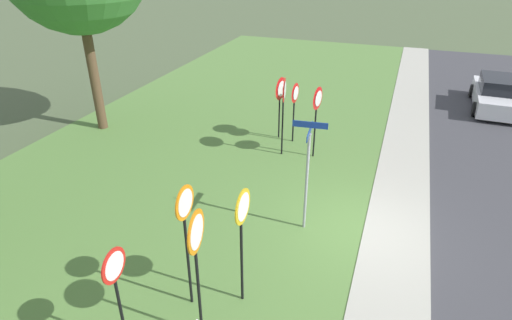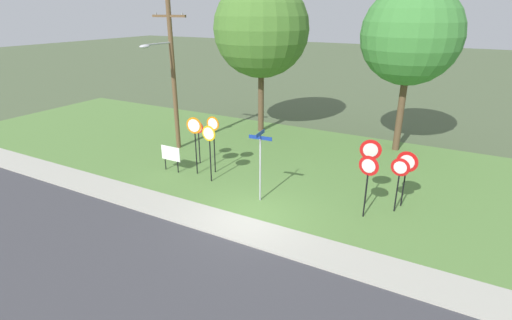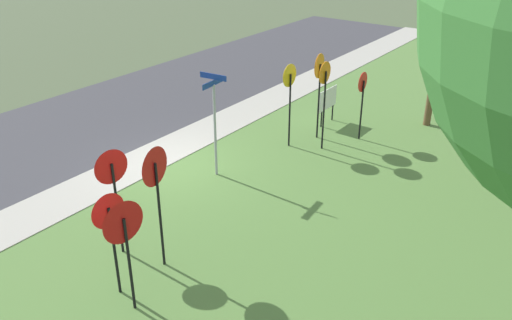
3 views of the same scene
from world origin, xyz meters
The scene contains 13 objects.
ground_plane centered at (0.00, 0.00, 0.00)m, with size 160.00×160.00×0.00m, color #4C5B3D.
sidewalk_strip centered at (0.00, -0.80, 0.03)m, with size 44.00×1.60×0.06m, color #ADAA9E.
grass_median centered at (0.00, 6.00, 0.02)m, with size 44.00×12.00×0.04m, color #567F3D.
stop_sign_near_left centered at (-4.29, 2.42, 2.06)m, with size 0.76×0.13×2.76m.
stop_sign_near_right centered at (-4.99, 3.59, 1.62)m, with size 0.62×0.10×2.21m.
stop_sign_far_left centered at (-3.21, 2.04, 1.94)m, with size 0.69×0.09×2.62m.
stop_sign_far_center centered at (-3.63, 2.98, 2.02)m, with size 0.67×0.09×2.75m.
yield_sign_near_left centered at (4.76, 3.69, 1.75)m, with size 0.82×0.15×2.30m.
yield_sign_near_right centered at (3.47, 3.19, 2.08)m, with size 0.81×0.17×2.71m.
yield_sign_far_left centered at (4.62, 3.11, 1.66)m, with size 0.70×0.12×2.20m.
yield_sign_far_right centered at (3.67, 2.13, 1.87)m, with size 0.75×0.17×2.45m.
street_name_post centered at (-0.37, 1.47, 1.78)m, with size 0.96×0.81×2.92m.
parked_sedan_distant centered at (10.98, -4.27, 0.64)m, with size 4.28×2.02×1.39m.
Camera 1 is at (-9.21, -0.38, 6.63)m, focal length 29.84 mm.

